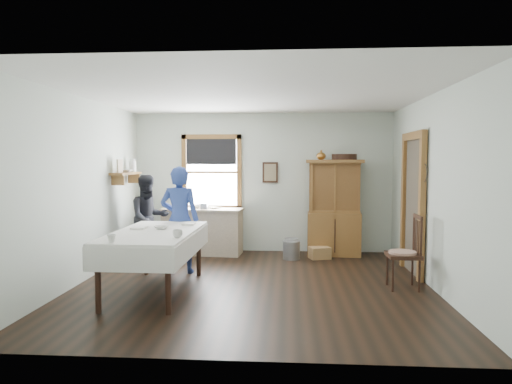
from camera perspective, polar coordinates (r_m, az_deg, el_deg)
room at (r=6.43m, az=-0.40°, el=0.16°), size 5.01×5.01×2.70m
window at (r=8.99m, az=-5.57°, el=3.01°), size 1.18×0.07×1.48m
doorway at (r=7.54m, az=19.08°, el=-0.94°), size 0.09×1.14×2.22m
wall_shelf at (r=8.44m, az=-15.84°, el=2.40°), size 0.24×1.00×0.44m
framed_picture at (r=8.87m, az=1.78°, el=2.46°), size 0.30×0.04×0.40m
rug_beater at (r=6.98m, az=20.31°, el=3.25°), size 0.01×0.27×0.27m
work_counter at (r=8.78m, az=-6.69°, el=-4.88°), size 1.56×0.70×0.87m
china_hutch at (r=8.67m, az=9.72°, el=-1.95°), size 1.08×0.55×1.79m
dining_table at (r=6.37m, az=-12.47°, el=-8.47°), size 1.10×2.08×0.83m
spindle_chair at (r=6.68m, az=17.93°, el=-7.11°), size 0.48×0.48×1.03m
pail at (r=8.32m, az=4.45°, el=-7.25°), size 0.33×0.33×0.33m
wicker_basket at (r=8.43m, az=7.96°, el=-7.53°), size 0.42×0.35×0.21m
woman_blue at (r=7.32m, az=-9.52°, el=-3.91°), size 0.58×0.39×1.57m
figure_dark at (r=8.35m, az=-13.24°, el=-3.54°), size 0.87×0.84×1.41m
table_cup_a at (r=5.69m, az=-9.79°, el=-5.16°), size 0.15×0.15×0.10m
table_cup_b at (r=5.55m, az=-17.62°, el=-5.54°), size 0.11×0.11×0.09m
table_bowl at (r=6.45m, az=-11.75°, el=-4.34°), size 0.26×0.26×0.05m
counter_book at (r=8.69m, az=-5.89°, el=-2.00°), size 0.26×0.26×0.02m
counter_bowl at (r=8.80m, az=-7.30°, el=-1.78°), size 0.21×0.21×0.07m
shelf_bowl at (r=8.45m, az=-15.82°, el=2.57°), size 0.22×0.22×0.05m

